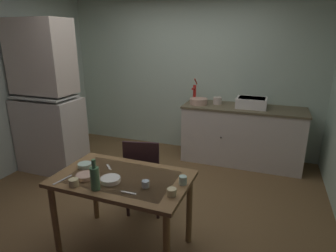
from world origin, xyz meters
TOP-DOWN VIEW (x-y plane):
  - ground_plane at (0.00, 0.00)m, footprint 5.28×5.28m
  - wall_back at (0.00, 1.84)m, footprint 4.38×0.10m
  - wall_left at (-2.19, 0.00)m, footprint 0.10×3.69m
  - hutch_cabinet at (-1.66, 0.25)m, footprint 0.91×0.55m
  - counter_cabinet at (0.96, 1.47)m, footprint 1.83×0.64m
  - sink_basin at (1.06, 1.47)m, footprint 0.44×0.34m
  - hand_pump at (0.17, 1.52)m, footprint 0.05×0.27m
  - mixing_bowl_counter at (0.26, 1.42)m, footprint 0.27×0.27m
  - stoneware_crock at (0.54, 1.52)m, footprint 0.13×0.13m
  - dining_table at (0.18, -0.90)m, footprint 1.19×0.73m
  - chair_far_side at (0.10, -0.30)m, footprint 0.48×0.48m
  - serving_bowl_wide at (0.13, -1.01)m, footprint 0.17×0.17m
  - soup_bowl_small at (-0.25, -0.84)m, footprint 0.13×0.13m
  - sauce_dish at (-0.12, -1.03)m, footprint 0.16×0.16m
  - teacup_cream at (-0.12, -1.17)m, footprint 0.08×0.08m
  - teacup_mint at (0.69, -1.03)m, footprint 0.08×0.08m
  - mug_tall at (0.44, -0.99)m, footprint 0.06×0.06m
  - mug_dark at (0.71, -0.84)m, footprint 0.07×0.07m
  - glass_bottle at (0.08, -1.16)m, footprint 0.07×0.07m
  - table_knife at (-0.28, -1.13)m, footprint 0.05×0.20m
  - teaspoon_near_bowl at (0.35, -1.12)m, footprint 0.13×0.02m
  - teaspoon_by_cup at (-0.04, -0.77)m, footprint 0.10×0.10m

SIDE VIEW (x-z plane):
  - ground_plane at x=0.00m, z-range 0.00..0.00m
  - counter_cabinet at x=0.96m, z-range 0.00..0.91m
  - chair_far_side at x=0.10m, z-range 0.02..0.92m
  - dining_table at x=0.18m, z-range 0.28..1.03m
  - table_knife at x=-0.28m, z-range 0.75..0.76m
  - teaspoon_near_bowl at x=0.35m, z-range 0.75..0.76m
  - teaspoon_by_cup at x=-0.04m, z-range 0.75..0.76m
  - sauce_dish at x=-0.12m, z-range 0.75..0.79m
  - soup_bowl_small at x=-0.25m, z-range 0.75..0.79m
  - serving_bowl_wide at x=0.13m, z-range 0.75..0.79m
  - mug_tall at x=0.44m, z-range 0.75..0.81m
  - teacup_mint at x=0.69m, z-range 0.75..0.81m
  - teacup_cream at x=-0.12m, z-range 0.75..0.81m
  - mug_dark at x=0.71m, z-range 0.75..0.82m
  - glass_bottle at x=0.08m, z-range 0.73..0.99m
  - mixing_bowl_counter at x=0.26m, z-range 0.90..0.99m
  - stoneware_crock at x=0.54m, z-range 0.90..1.01m
  - sink_basin at x=1.06m, z-range 0.91..1.06m
  - hutch_cabinet at x=-1.66m, z-range -0.07..2.09m
  - hand_pump at x=0.17m, z-range 0.88..1.27m
  - wall_back at x=0.00m, z-range 0.00..2.61m
  - wall_left at x=-2.19m, z-range 0.00..2.61m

